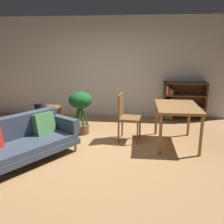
% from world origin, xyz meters
% --- Properties ---
extents(ground_plane, '(8.16, 8.16, 0.00)m').
position_xyz_m(ground_plane, '(0.00, 0.00, 0.00)').
color(ground_plane, '#A87A4C').
extents(back_wall_panel, '(6.80, 0.10, 2.70)m').
position_xyz_m(back_wall_panel, '(0.00, 2.70, 1.35)').
color(back_wall_panel, silver).
rests_on(back_wall_panel, ground_plane).
extents(fabric_couch, '(1.64, 1.94, 0.75)m').
position_xyz_m(fabric_couch, '(-1.03, -0.37, 0.37)').
color(fabric_couch, olive).
rests_on(fabric_couch, ground_plane).
extents(media_console, '(0.39, 1.11, 0.51)m').
position_xyz_m(media_console, '(-1.18, 1.17, 0.25)').
color(media_console, brown).
rests_on(media_console, ground_plane).
extents(open_laptop, '(0.41, 0.35, 0.10)m').
position_xyz_m(open_laptop, '(-1.25, 1.29, 0.54)').
color(open_laptop, '#333338').
rests_on(open_laptop, media_console).
extents(desk_speaker, '(0.17, 0.17, 0.21)m').
position_xyz_m(desk_speaker, '(-1.22, 0.86, 0.62)').
color(desk_speaker, black).
rests_on(desk_speaker, media_console).
extents(potted_floor_plant, '(0.52, 0.52, 0.95)m').
position_xyz_m(potted_floor_plant, '(-0.36, 1.08, 0.62)').
color(potted_floor_plant, brown).
rests_on(potted_floor_plant, ground_plane).
extents(dining_table, '(0.80, 1.18, 0.79)m').
position_xyz_m(dining_table, '(1.66, 0.66, 0.70)').
color(dining_table, olive).
rests_on(dining_table, ground_plane).
extents(dining_chair_near, '(0.47, 0.48, 0.97)m').
position_xyz_m(dining_chair_near, '(0.66, 0.78, 0.55)').
color(dining_chair_near, brown).
rests_on(dining_chair_near, ground_plane).
extents(bookshelf, '(1.11, 0.32, 1.00)m').
position_xyz_m(bookshelf, '(2.07, 2.52, 0.50)').
color(bookshelf, '#56351E').
rests_on(bookshelf, ground_plane).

